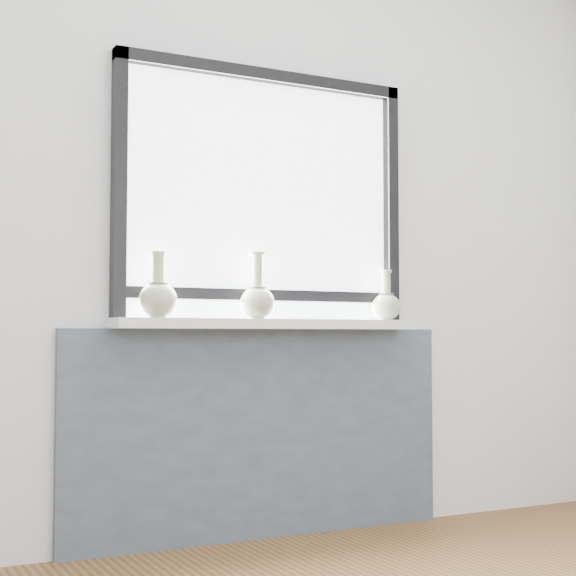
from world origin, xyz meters
name	(u,v)px	position (x,y,z in m)	size (l,w,h in m)	color
back_wall	(260,225)	(0.00, 1.81, 1.30)	(3.60, 0.02, 2.60)	silver
apron_panel	(263,433)	(0.00, 1.78, 0.43)	(1.70, 0.03, 0.86)	#495769
windowsill	(270,324)	(0.00, 1.71, 0.88)	(1.32, 0.18, 0.04)	silver
window	(264,190)	(0.00, 1.77, 1.44)	(1.30, 0.06, 1.05)	black
vase_a	(158,296)	(-0.49, 1.68, 0.98)	(0.15, 0.15, 0.25)	#B6C09B
vase_b	(257,299)	(-0.07, 1.68, 0.98)	(0.14, 0.14, 0.27)	#B6C09B
vase_c	(386,304)	(0.56, 1.70, 0.97)	(0.13, 0.13, 0.22)	#B6C09B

